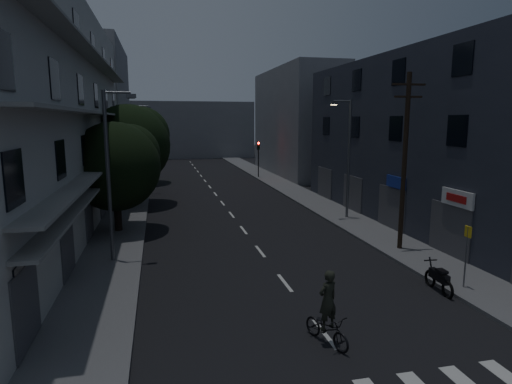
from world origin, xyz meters
name	(u,v)px	position (x,y,z in m)	size (l,w,h in m)	color
ground	(222,202)	(0.00, 25.00, 0.00)	(160.00, 160.00, 0.00)	black
sidewalk_left	(129,205)	(-7.50, 25.00, 0.07)	(3.00, 90.00, 0.15)	#565659
sidewalk_right	(306,198)	(7.50, 25.00, 0.07)	(3.00, 90.00, 0.15)	#565659
lane_markings	(212,190)	(0.00, 31.25, 0.01)	(0.15, 60.50, 0.01)	beige
building_left	(37,117)	(-11.98, 18.00, 6.99)	(7.00, 36.00, 14.00)	#AFAEA9
building_right	(434,141)	(11.99, 14.00, 5.50)	(6.19, 28.00, 11.00)	#282B36
building_far_left	(100,110)	(-12.00, 48.00, 8.00)	(6.00, 20.00, 16.00)	slate
building_far_right	(296,122)	(12.00, 42.00, 6.50)	(6.00, 20.00, 13.00)	slate
building_far_end	(186,130)	(0.00, 70.00, 5.00)	(24.00, 8.00, 10.00)	slate
tree_near	(116,163)	(-7.52, 16.68, 4.26)	(5.33, 5.33, 6.58)	black
tree_mid	(130,142)	(-7.21, 25.20, 5.08)	(6.42, 6.42, 7.90)	black
tree_far	(137,138)	(-7.18, 37.39, 4.89)	(6.12, 6.12, 7.57)	black
traffic_signal_far_right	(258,152)	(6.42, 38.87, 3.10)	(0.28, 0.37, 4.10)	black
traffic_signal_far_left	(146,153)	(-6.40, 40.79, 3.10)	(0.28, 0.37, 4.10)	black
street_lamp_left_near	(110,168)	(-7.24, 10.82, 4.60)	(1.51, 0.25, 8.00)	#525459
street_lamp_right	(347,153)	(7.46, 16.87, 4.60)	(1.51, 0.25, 8.00)	#5B5E62
street_lamp_left_far	(138,144)	(-6.87, 30.92, 4.60)	(1.51, 0.25, 8.00)	#53565A
utility_pole	(405,159)	(7.20, 9.50, 4.87)	(1.80, 0.24, 9.00)	black
bus_stop_sign	(467,245)	(6.81, 4.10, 1.89)	(0.06, 0.35, 2.52)	#595B60
motorcycle	(439,279)	(5.76, 4.26, 0.50)	(0.57, 1.97, 1.26)	black
cyclist	(327,319)	(-0.18, 1.43, 0.80)	(1.28, 1.98, 2.37)	black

